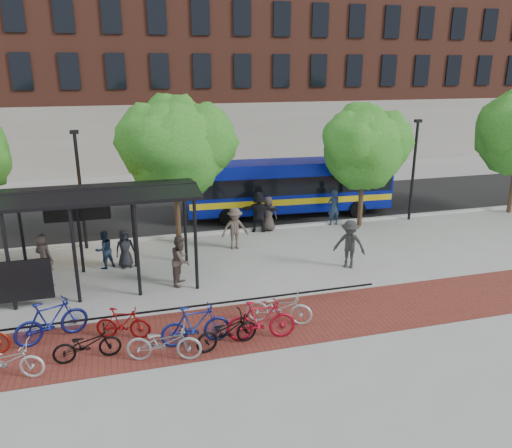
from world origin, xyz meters
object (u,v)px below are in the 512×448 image
object	(u,v)px
tree_c	(366,144)
pedestrian_3	(235,229)
tree_b	(176,143)
lamp_post_left	(80,187)
pedestrian_8	(181,260)
bus	(289,184)
bike_2	(6,361)
lamp_post_right	(414,167)
pedestrian_9	(350,244)
bike_7	(196,325)
bike_4	(87,344)
pedestrian_2	(104,250)
bike_3	(51,320)
bike_5	(123,323)
pedestrian_0	(125,249)
pedestrian_5	(259,212)
pedestrian_6	(268,214)
bike_6	(164,342)
bus_shelter	(38,208)
pedestrian_1	(45,260)
pedestrian_7	(334,207)
bike_10	(279,307)
bike_9	(261,320)

from	to	relation	value
tree_c	pedestrian_3	world-z (taller)	tree_c
tree_b	lamp_post_left	xyz separation A→B (m)	(-4.10, 0.25, -1.71)
pedestrian_8	bus	bearing A→B (deg)	-19.45
bus	bike_2	world-z (taller)	bus
lamp_post_right	pedestrian_9	world-z (taller)	lamp_post_right
lamp_post_left	bike_7	world-z (taller)	lamp_post_left
bike_4	pedestrian_2	world-z (taller)	pedestrian_2
bike_3	bike_5	size ratio (longest dim) A/B	1.30
pedestrian_0	pedestrian_9	xyz separation A→B (m)	(8.48, -2.42, 0.19)
pedestrian_5	lamp_post_left	bearing A→B (deg)	18.95
pedestrian_6	tree_b	bearing A→B (deg)	21.19
pedestrian_8	pedestrian_3	bearing A→B (deg)	-18.88
bike_6	pedestrian_3	bearing A→B (deg)	-11.75
pedestrian_0	bike_3	bearing A→B (deg)	-126.50
lamp_post_left	pedestrian_0	bearing A→B (deg)	-58.98
lamp_post_right	pedestrian_9	distance (m)	8.01
bus_shelter	pedestrian_8	world-z (taller)	bus_shelter
pedestrian_5	pedestrian_8	distance (m)	6.72
bike_6	bike_7	xyz separation A→B (m)	(0.95, 0.58, 0.07)
lamp_post_left	bike_4	xyz separation A→B (m)	(0.41, -9.17, -2.28)
tree_c	pedestrian_1	world-z (taller)	tree_c
pedestrian_3	pedestrian_7	size ratio (longest dim) A/B	1.02
bike_4	pedestrian_5	size ratio (longest dim) A/B	0.90
pedestrian_7	lamp_post_right	bearing A→B (deg)	170.67
bike_10	pedestrian_5	distance (m)	9.05
tree_b	bike_5	bearing A→B (deg)	-108.73
pedestrian_2	pedestrian_7	bearing A→B (deg)	164.55
bus_shelter	bike_10	size ratio (longest dim) A/B	5.18
bus	pedestrian_8	world-z (taller)	bus
bus_shelter	bus	xyz separation A→B (m)	(11.33, 6.54, -1.33)
bike_9	pedestrian_5	xyz separation A→B (m)	(2.69, 9.61, 0.37)
bike_4	pedestrian_8	bearing A→B (deg)	-39.98
bus_shelter	tree_b	distance (m)	6.64
pedestrian_6	bus	bearing A→B (deg)	-113.35
bus_shelter	pedestrian_2	bearing A→B (deg)	37.79
bike_4	pedestrian_6	xyz separation A→B (m)	(7.99, 9.37, 0.38)
bus_shelter	bike_7	world-z (taller)	bus_shelter
lamp_post_left	pedestrian_3	xyz separation A→B (m)	(6.26, -1.82, -1.83)
pedestrian_9	tree_c	bearing A→B (deg)	94.48
bike_6	pedestrian_0	world-z (taller)	pedestrian_0
tree_c	bike_5	distance (m)	14.64
bike_5	pedestrian_9	world-z (taller)	pedestrian_9
bike_7	pedestrian_3	world-z (taller)	pedestrian_3
bike_10	bike_5	bearing A→B (deg)	110.48
pedestrian_8	pedestrian_1	bearing A→B (deg)	98.79
bike_9	pedestrian_5	world-z (taller)	pedestrian_5
tree_c	bike_3	xyz separation A→B (m)	(-13.69, -7.57, -3.43)
pedestrian_1	pedestrian_9	size ratio (longest dim) A/B	1.02
pedestrian_5	pedestrian_6	world-z (taller)	pedestrian_5
bike_7	pedestrian_9	bearing A→B (deg)	-59.78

